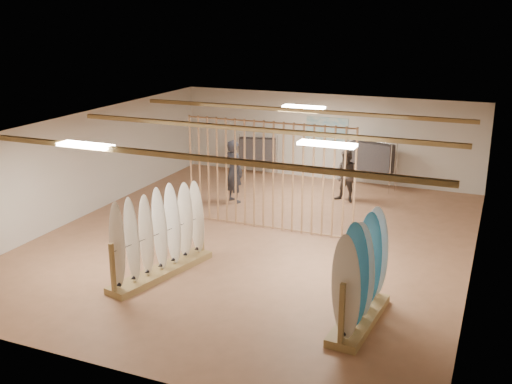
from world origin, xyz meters
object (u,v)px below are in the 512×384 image
at_px(shopper_b, 347,173).
at_px(clothing_rack_a, 257,150).
at_px(clothing_rack_b, 372,157).
at_px(shopper_a, 234,167).
at_px(rack_right, 361,288).
at_px(rack_left, 161,246).

bearing_deg(shopper_b, clothing_rack_a, 169.22).
xyz_separation_m(clothing_rack_b, shopper_a, (-3.39, -2.88, 0.03)).
bearing_deg(clothing_rack_b, clothing_rack_a, -164.79).
height_order(rack_right, clothing_rack_b, rack_right).
xyz_separation_m(rack_left, shopper_b, (2.30, 6.47, 0.23)).
relative_size(rack_right, clothing_rack_b, 1.37).
relative_size(rack_left, clothing_rack_b, 1.75).
bearing_deg(shopper_b, rack_left, -95.35).
xyz_separation_m(clothing_rack_a, shopper_b, (3.48, -1.62, -0.03)).
relative_size(clothing_rack_a, shopper_b, 0.79).
distance_m(rack_left, shopper_b, 6.87).
bearing_deg(clothing_rack_b, rack_left, -93.05).
distance_m(rack_left, shopper_a, 5.27).
bearing_deg(rack_right, shopper_a, 136.21).
bearing_deg(clothing_rack_a, shopper_b, -37.98).
bearing_deg(shopper_b, clothing_rack_b, 91.37).
bearing_deg(rack_left, clothing_rack_b, 85.24).
xyz_separation_m(rack_left, clothing_rack_b, (2.67, 8.09, 0.37)).
height_order(rack_left, clothing_rack_b, rack_left).
height_order(rack_left, shopper_a, shopper_a).
height_order(clothing_rack_a, clothing_rack_b, clothing_rack_b).
xyz_separation_m(rack_right, clothing_rack_b, (-1.66, 8.51, 0.33)).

